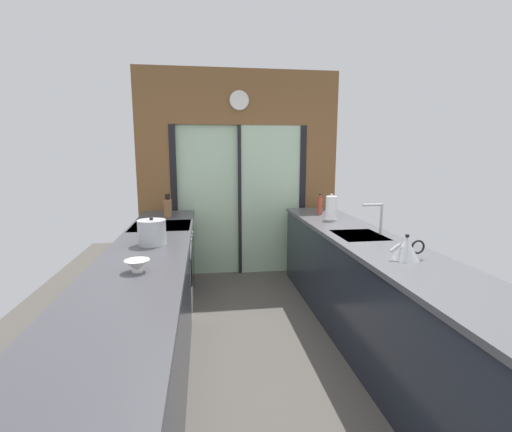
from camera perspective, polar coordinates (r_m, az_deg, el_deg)
The scene contains 12 objects.
ground_plane at distance 3.51m, azimuth 0.58°, elevation -18.26°, with size 5.04×7.60×0.02m, color #4C4742.
back_wall_unit at distance 4.88m, azimuth -2.63°, elevation 8.45°, with size 2.64×0.12×2.70m.
left_counter_run at distance 2.88m, azimuth -16.73°, elevation -14.75°, with size 0.62×3.80×0.92m.
right_counter_run at distance 3.30m, azimuth 17.58°, elevation -11.54°, with size 0.62×3.80×0.92m.
sink_faucet at distance 3.41m, azimuth 18.59°, elevation 0.29°, with size 0.19×0.02×0.28m.
oven_range at distance 3.91m, azimuth -14.31°, elevation -8.10°, with size 0.60×0.60×0.92m.
mixing_bowl at distance 2.37m, azimuth -18.09°, elevation -7.36°, with size 0.15×0.15×0.08m.
knife_block at distance 4.33m, azimuth -13.61°, elevation 1.29°, with size 0.08×0.14×0.26m.
stock_pot at distance 3.01m, azimuth -15.97°, elevation -2.46°, with size 0.22×0.22×0.22m.
kettle at distance 2.70m, azimuth 22.50°, elevation -4.71°, with size 0.25×0.18×0.18m.
soap_bottle at distance 4.40m, azimuth 9.96°, elevation 1.62°, with size 0.06×0.06×0.24m.
paper_towel_roll at distance 4.03m, azimuth 11.67°, elevation 1.20°, with size 0.14×0.14×0.29m.
Camera 1 is at (-0.47, -2.45, 1.64)m, focal length 25.56 mm.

